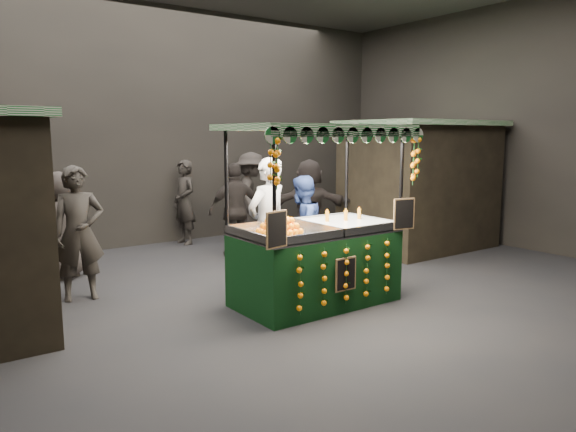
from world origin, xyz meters
TOP-DOWN VIEW (x-y plane):
  - ground at (0.00, 0.00)m, footprint 12.00×12.00m
  - market_hall at (0.00, 0.00)m, footprint 12.10×10.10m
  - neighbour_stall_right at (4.40, 1.50)m, footprint 3.00×2.20m
  - juice_stall at (0.27, -0.31)m, footprint 2.53×1.49m
  - vendor_grey at (0.03, 0.57)m, footprint 0.82×0.64m
  - vendor_blue at (0.84, 0.80)m, footprint 1.00×0.91m
  - shopper_0 at (-2.33, 1.80)m, footprint 0.75×0.55m
  - shopper_1 at (3.88, 2.19)m, footprint 1.04×0.91m
  - shopper_2 at (0.83, 2.88)m, footprint 1.12×0.65m
  - shopper_3 at (1.95, 4.12)m, footprint 1.27×1.45m
  - shopper_4 at (-2.26, 3.15)m, footprint 1.01×0.86m
  - shopper_5 at (2.27, 2.46)m, footprint 1.72×1.44m
  - shopper_6 at (0.57, 4.60)m, footprint 0.49×0.69m

SIDE VIEW (x-z plane):
  - ground at x=0.00m, z-range 0.00..0.00m
  - juice_stall at x=0.27m, z-range -0.47..1.99m
  - vendor_blue at x=0.84m, z-range 0.00..1.68m
  - shopper_4 at x=-2.26m, z-range 0.00..1.75m
  - shopper_6 at x=0.57m, z-range 0.00..1.80m
  - shopper_2 at x=0.83m, z-range 0.00..1.80m
  - shopper_1 at x=3.88m, z-range 0.00..1.83m
  - shopper_5 at x=2.27m, z-range 0.00..1.85m
  - shopper_0 at x=-2.33m, z-range 0.00..1.90m
  - shopper_3 at x=1.95m, z-range 0.00..1.95m
  - vendor_grey at x=0.03m, z-range 0.00..2.00m
  - neighbour_stall_right at x=4.40m, z-range 0.01..2.61m
  - market_hall at x=0.00m, z-range 0.86..5.91m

